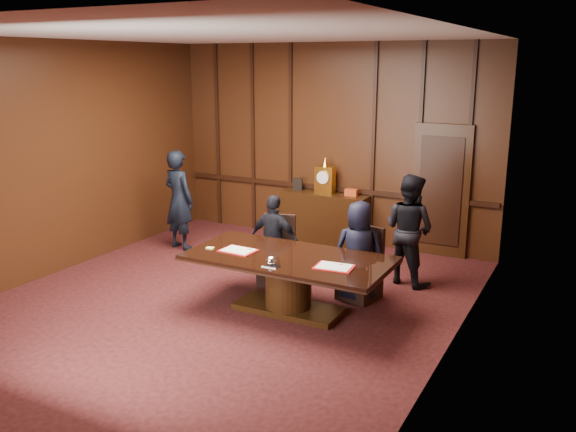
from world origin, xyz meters
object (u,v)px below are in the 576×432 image
(sideboard, at_px, (325,216))
(signatory_right, at_px, (359,251))
(witness_left, at_px, (179,200))
(witness_right, at_px, (409,229))
(signatory_left, at_px, (274,240))
(conference_table, at_px, (288,274))

(sideboard, distance_m, signatory_right, 2.78)
(witness_left, distance_m, witness_right, 4.02)
(witness_left, bearing_deg, signatory_left, 172.65)
(sideboard, xyz_separation_m, signatory_right, (1.55, -2.30, 0.21))
(signatory_left, height_order, signatory_right, signatory_right)
(conference_table, xyz_separation_m, witness_right, (1.04, 1.77, 0.30))
(sideboard, relative_size, conference_table, 0.61)
(conference_table, relative_size, signatory_right, 1.89)
(signatory_left, height_order, witness_left, witness_left)
(conference_table, distance_m, signatory_left, 1.04)
(sideboard, bearing_deg, witness_right, -34.39)
(conference_table, xyz_separation_m, signatory_right, (0.65, 0.80, 0.18))
(conference_table, bearing_deg, sideboard, 106.16)
(signatory_right, height_order, witness_left, witness_left)
(witness_left, bearing_deg, witness_right, -165.89)
(conference_table, distance_m, witness_right, 2.08)
(signatory_right, relative_size, witness_right, 0.85)
(conference_table, xyz_separation_m, witness_left, (-2.97, 1.59, 0.35))
(sideboard, relative_size, signatory_right, 1.16)
(sideboard, xyz_separation_m, signatory_left, (0.25, -2.30, 0.18))
(signatory_left, xyz_separation_m, witness_left, (-2.32, 0.79, 0.19))
(signatory_left, bearing_deg, witness_left, -18.49)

